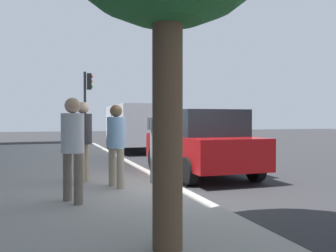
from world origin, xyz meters
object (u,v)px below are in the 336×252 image
object	(u,v)px
parking_officer	(83,135)
parked_sedan_near	(200,142)
parking_meter	(152,136)
pedestrian_bystander	(73,141)
parked_van_far	(134,125)
pedestrian_at_meter	(116,139)
traffic_signal	(87,97)

from	to	relation	value
parking_officer	parked_sedan_near	size ratio (longest dim) A/B	0.40
parking_meter	parking_officer	bearing A→B (deg)	68.35
pedestrian_bystander	parked_van_far	world-z (taller)	parked_van_far
pedestrian_bystander	parked_van_far	xyz separation A→B (m)	(10.88, -3.56, 0.09)
parking_meter	parked_van_far	xyz separation A→B (m)	(9.49, -1.81, 0.09)
pedestrian_bystander	pedestrian_at_meter	bearing A→B (deg)	26.78
pedestrian_bystander	traffic_signal	distance (m)	11.52
parking_meter	parking_officer	size ratio (longest dim) A/B	0.80
parking_officer	pedestrian_bystander	bearing A→B (deg)	-80.98
pedestrian_at_meter	parked_sedan_near	xyz separation A→B (m)	(1.82, -2.63, -0.22)
parking_meter	parked_sedan_near	bearing A→B (deg)	-49.24
pedestrian_bystander	parked_sedan_near	xyz separation A→B (m)	(2.95, -3.56, -0.27)
pedestrian_at_meter	pedestrian_bystander	bearing A→B (deg)	-145.41
pedestrian_bystander	parking_officer	size ratio (longest dim) A/B	0.98
parking_officer	traffic_signal	xyz separation A→B (m)	(9.40, -1.05, 1.39)
parking_officer	traffic_signal	distance (m)	9.56
traffic_signal	parked_van_far	bearing A→B (deg)	-102.14
parked_van_far	traffic_signal	distance (m)	2.58
pedestrian_bystander	parked_sedan_near	bearing A→B (deg)	15.66
parking_meter	traffic_signal	xyz separation A→B (m)	(9.95, 0.35, 1.41)
pedestrian_bystander	parked_sedan_near	size ratio (longest dim) A/B	0.39
parking_meter	traffic_signal	bearing A→B (deg)	2.04
parked_sedan_near	parked_van_far	distance (m)	7.94
parking_meter	pedestrian_bystander	xyz separation A→B (m)	(-1.39, 1.75, -0.00)
parking_meter	parked_sedan_near	distance (m)	2.40
traffic_signal	pedestrian_at_meter	bearing A→B (deg)	177.37
parking_meter	pedestrian_at_meter	bearing A→B (deg)	107.38
parking_meter	traffic_signal	size ratio (longest dim) A/B	0.39
parked_sedan_near	parked_van_far	world-z (taller)	parked_van_far
parking_officer	traffic_signal	bearing A→B (deg)	102.71
pedestrian_at_meter	traffic_signal	size ratio (longest dim) A/B	0.46
parking_meter	pedestrian_at_meter	world-z (taller)	pedestrian_at_meter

